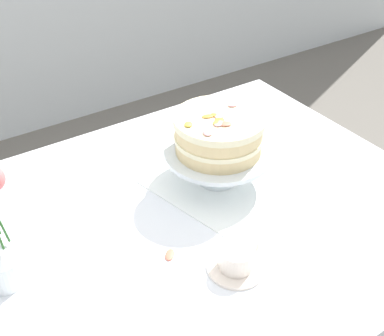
% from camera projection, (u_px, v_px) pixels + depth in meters
% --- Properties ---
extents(dining_table, '(1.40, 1.00, 0.74)m').
position_uv_depth(dining_table, '(176.00, 252.00, 1.26)').
color(dining_table, white).
rests_on(dining_table, ground).
extents(linen_napkin, '(0.38, 0.38, 0.00)m').
position_uv_depth(linen_napkin, '(217.00, 180.00, 1.36)').
color(linen_napkin, white).
rests_on(linen_napkin, dining_table).
extents(cake_stand, '(0.29, 0.29, 0.10)m').
position_uv_depth(cake_stand, '(218.00, 155.00, 1.31)').
color(cake_stand, silver).
rests_on(cake_stand, linen_napkin).
extents(layer_cake, '(0.24, 0.24, 0.11)m').
position_uv_depth(layer_cake, '(219.00, 133.00, 1.27)').
color(layer_cake, beige).
rests_on(layer_cake, cake_stand).
extents(teacup, '(0.13, 0.13, 0.06)m').
position_uv_depth(teacup, '(237.00, 260.00, 1.08)').
color(teacup, silver).
rests_on(teacup, dining_table).
extents(loose_petal_2, '(0.04, 0.04, 0.01)m').
position_uv_depth(loose_petal_2, '(170.00, 255.00, 1.13)').
color(loose_petal_2, '#E56B51').
rests_on(loose_petal_2, dining_table).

